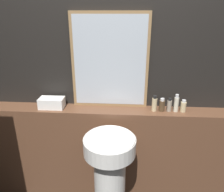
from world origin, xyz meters
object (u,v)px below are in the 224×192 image
body_wash_bottle (176,104)px  hand_soap_bottle (183,106)px  pedestal_sink (110,177)px  mirror (110,62)px  lotion_bottle (169,105)px  conditioner_bottle (162,105)px  towel_stack (52,103)px  shampoo_bottle (154,104)px

body_wash_bottle → hand_soap_bottle: (0.06, 0.00, -0.02)m
pedestal_sink → body_wash_bottle: body_wash_bottle is taller
mirror → lotion_bottle: bearing=-9.1°
conditioner_bottle → hand_soap_bottle: bearing=0.0°
pedestal_sink → mirror: (-0.03, 0.45, 0.86)m
pedestal_sink → hand_soap_bottle: size_ratio=8.33×
pedestal_sink → towel_stack: bearing=146.6°
pedestal_sink → body_wash_bottle: size_ratio=5.75×
pedestal_sink → lotion_bottle: lotion_bottle is taller
mirror → lotion_bottle: (0.53, -0.08, -0.36)m
mirror → towel_stack: bearing=-170.9°
shampoo_bottle → lotion_bottle: (0.13, 0.00, -0.01)m
mirror → conditioner_bottle: 0.60m
pedestal_sink → mirror: 0.97m
mirror → body_wash_bottle: bearing=-8.2°
body_wash_bottle → towel_stack: bearing=180.0°
lotion_bottle → hand_soap_bottle: size_ratio=1.13×
pedestal_sink → body_wash_bottle: (0.56, 0.37, 0.51)m
mirror → shampoo_bottle: bearing=-11.9°
hand_soap_bottle → shampoo_bottle: bearing=-180.0°
towel_stack → mirror: bearing=9.1°
conditioner_bottle → hand_soap_bottle: conditioner_bottle is taller
towel_stack → shampoo_bottle: size_ratio=1.54×
pedestal_sink → conditioner_bottle: conditioner_bottle is taller
conditioner_bottle → lotion_bottle: 0.06m
body_wash_bottle → hand_soap_bottle: body_wash_bottle is taller
shampoo_bottle → pedestal_sink: bearing=-135.0°
conditioner_bottle → hand_soap_bottle: 0.19m
shampoo_bottle → mirror: bearing=168.1°
towel_stack → lotion_bottle: lotion_bottle is taller
shampoo_bottle → towel_stack: bearing=180.0°
hand_soap_bottle → lotion_bottle: bearing=-180.0°
mirror → towel_stack: 0.65m
towel_stack → lotion_bottle: size_ratio=1.79×
conditioner_bottle → pedestal_sink: bearing=-139.7°
towel_stack → body_wash_bottle: bearing=0.0°
mirror → hand_soap_bottle: (0.65, -0.08, -0.37)m
conditioner_bottle → hand_soap_bottle: (0.19, 0.00, -0.00)m
pedestal_sink → towel_stack: towel_stack is taller
lotion_bottle → hand_soap_bottle: lotion_bottle is taller
conditioner_bottle → lotion_bottle: (0.06, 0.00, 0.00)m
conditioner_bottle → body_wash_bottle: size_ratio=0.74×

